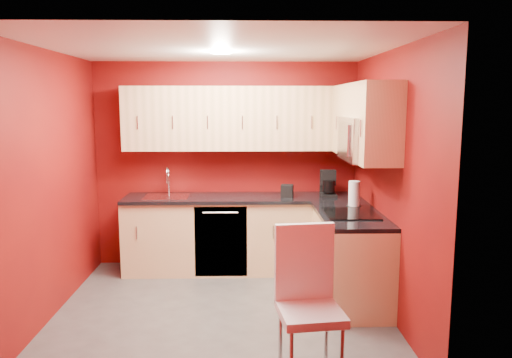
{
  "coord_description": "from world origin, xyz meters",
  "views": [
    {
      "loc": [
        0.22,
        -4.63,
        2.01
      ],
      "look_at": [
        0.34,
        0.55,
        1.22
      ],
      "focal_mm": 35.0,
      "sensor_mm": 36.0,
      "label": 1
    }
  ],
  "objects_px": {
    "coffee_maker": "(329,183)",
    "sink": "(167,194)",
    "dining_chair": "(310,305)",
    "napkin_holder": "(287,191)",
    "microwave": "(364,139)",
    "paper_towel": "(354,194)"
  },
  "relations": [
    {
      "from": "coffee_maker",
      "to": "sink",
      "type": "bearing_deg",
      "value": -179.82
    },
    {
      "from": "coffee_maker",
      "to": "napkin_holder",
      "type": "height_order",
      "value": "coffee_maker"
    },
    {
      "from": "microwave",
      "to": "paper_towel",
      "type": "xyz_separation_m",
      "value": [
        -0.0,
        0.36,
        -0.61
      ]
    },
    {
      "from": "napkin_holder",
      "to": "dining_chair",
      "type": "height_order",
      "value": "dining_chair"
    },
    {
      "from": "microwave",
      "to": "coffee_maker",
      "type": "height_order",
      "value": "microwave"
    },
    {
      "from": "microwave",
      "to": "sink",
      "type": "relative_size",
      "value": 1.46
    },
    {
      "from": "napkin_holder",
      "to": "paper_towel",
      "type": "height_order",
      "value": "paper_towel"
    },
    {
      "from": "paper_towel",
      "to": "dining_chair",
      "type": "height_order",
      "value": "paper_towel"
    },
    {
      "from": "sink",
      "to": "napkin_holder",
      "type": "height_order",
      "value": "sink"
    },
    {
      "from": "sink",
      "to": "napkin_holder",
      "type": "bearing_deg",
      "value": -3.11
    },
    {
      "from": "dining_chair",
      "to": "microwave",
      "type": "bearing_deg",
      "value": 56.54
    },
    {
      "from": "sink",
      "to": "paper_towel",
      "type": "distance_m",
      "value": 2.19
    },
    {
      "from": "napkin_holder",
      "to": "dining_chair",
      "type": "relative_size",
      "value": 0.13
    },
    {
      "from": "sink",
      "to": "coffee_maker",
      "type": "bearing_deg",
      "value": -0.51
    },
    {
      "from": "microwave",
      "to": "paper_towel",
      "type": "bearing_deg",
      "value": 90.63
    },
    {
      "from": "sink",
      "to": "dining_chair",
      "type": "bearing_deg",
      "value": -59.77
    },
    {
      "from": "napkin_holder",
      "to": "dining_chair",
      "type": "bearing_deg",
      "value": -90.58
    },
    {
      "from": "microwave",
      "to": "dining_chair",
      "type": "distance_m",
      "value": 1.91
    },
    {
      "from": "sink",
      "to": "napkin_holder",
      "type": "xyz_separation_m",
      "value": [
        1.42,
        -0.08,
        0.04
      ]
    },
    {
      "from": "dining_chair",
      "to": "sink",
      "type": "bearing_deg",
      "value": 113.13
    },
    {
      "from": "sink",
      "to": "coffee_maker",
      "type": "height_order",
      "value": "sink"
    },
    {
      "from": "microwave",
      "to": "paper_towel",
      "type": "distance_m",
      "value": 0.71
    }
  ]
}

